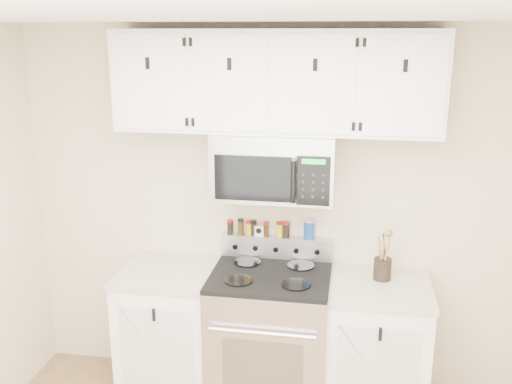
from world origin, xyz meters
TOP-DOWN VIEW (x-y plane):
  - back_wall at (0.00, 1.75)m, footprint 3.50×0.01m
  - ceiling at (0.00, 0.00)m, footprint 3.50×3.50m
  - range at (0.00, 1.43)m, footprint 0.76×0.65m
  - base_cabinet_left at (-0.69, 1.45)m, footprint 0.64×0.62m
  - base_cabinet_right at (0.69, 1.45)m, footprint 0.64×0.62m
  - microwave at (0.00, 1.55)m, footprint 0.76×0.44m
  - upper_cabinets at (-0.00, 1.58)m, footprint 2.00×0.35m
  - utensil_crock at (0.70, 1.52)m, footprint 0.11×0.11m
  - kitchen_timer at (-0.12, 1.71)m, footprint 0.07×0.06m
  - salt_canister at (0.22, 1.71)m, footprint 0.07×0.07m
  - spice_jar_0 at (-0.33, 1.71)m, footprint 0.04×0.04m
  - spice_jar_1 at (-0.25, 1.71)m, footprint 0.04×0.04m
  - spice_jar_2 at (-0.19, 1.71)m, footprint 0.04×0.04m
  - spice_jar_3 at (-0.16, 1.71)m, footprint 0.04×0.04m
  - spice_jar_4 at (-0.08, 1.71)m, footprint 0.04×0.04m
  - spice_jar_5 at (0.02, 1.71)m, footprint 0.04×0.04m
  - spice_jar_6 at (0.06, 1.71)m, footprint 0.04×0.04m
  - spice_jar_7 at (0.20, 1.71)m, footprint 0.04×0.04m

SIDE VIEW (x-z plane):
  - base_cabinet_left at x=-0.69m, z-range 0.00..0.92m
  - base_cabinet_right at x=0.69m, z-range 0.00..0.92m
  - range at x=0.00m, z-range -0.06..1.04m
  - utensil_crock at x=0.70m, z-range 0.84..1.17m
  - kitchen_timer at x=-0.12m, z-range 1.10..1.17m
  - spice_jar_7 at x=0.20m, z-range 1.10..1.19m
  - spice_jar_2 at x=-0.19m, z-range 1.10..1.20m
  - spice_jar_0 at x=-0.33m, z-range 1.10..1.20m
  - spice_jar_4 at x=-0.08m, z-range 1.10..1.20m
  - spice_jar_3 at x=-0.16m, z-range 1.10..1.20m
  - spice_jar_5 at x=0.02m, z-range 1.10..1.20m
  - spice_jar_6 at x=0.06m, z-range 1.10..1.21m
  - spice_jar_1 at x=-0.25m, z-range 1.10..1.21m
  - salt_canister at x=0.22m, z-range 1.10..1.23m
  - back_wall at x=0.00m, z-range 0.00..2.50m
  - microwave at x=0.00m, z-range 1.42..1.84m
  - upper_cabinets at x=0.00m, z-range 1.84..2.46m
  - ceiling at x=0.00m, z-range 2.49..2.50m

